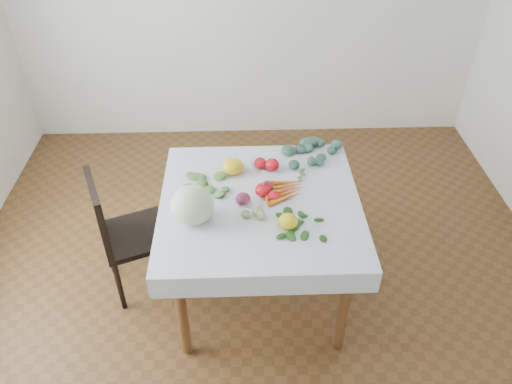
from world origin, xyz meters
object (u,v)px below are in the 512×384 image
table (260,215)px  chair (120,229)px  heirloom_back (233,166)px  cabbage (192,205)px  carrot_bunch (286,190)px

table → chair: 0.86m
chair → heirloom_back: chair is taller
chair → cabbage: (0.48, -0.22, 0.36)m
heirloom_back → chair: bearing=-163.8°
cabbage → carrot_bunch: 0.56m
table → cabbage: bearing=-157.9°
table → chair: bearing=174.8°
chair → carrot_bunch: chair is taller
table → carrot_bunch: bearing=25.1°
chair → cabbage: 0.64m
carrot_bunch → table: bearing=-154.9°
table → heirloom_back: (-0.15, 0.28, 0.15)m
chair → cabbage: bearing=-25.0°
table → cabbage: (-0.36, -0.15, 0.21)m
chair → heirloom_back: bearing=16.2°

